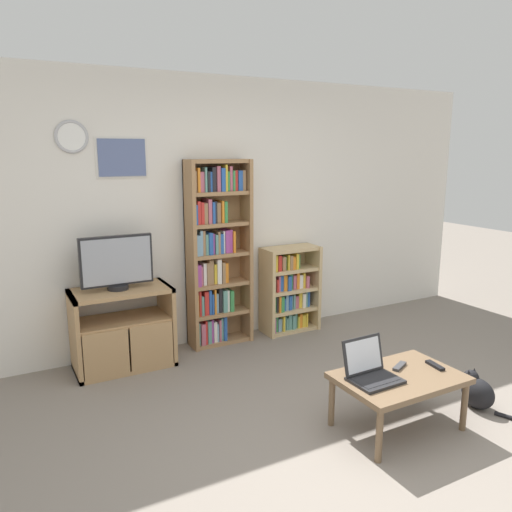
{
  "coord_description": "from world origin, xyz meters",
  "views": [
    {
      "loc": [
        -1.9,
        -2.11,
        1.9
      ],
      "look_at": [
        -0.05,
        1.31,
        1.08
      ],
      "focal_mm": 35.0,
      "sensor_mm": 36.0,
      "label": 1
    }
  ],
  "objects_px": {
    "remote_near_laptop": "(399,366)",
    "coffee_table": "(399,381)",
    "cat": "(477,391)",
    "tv_stand": "(123,329)",
    "television": "(117,263)",
    "bookshelf_short": "(287,291)",
    "bookshelf_tall": "(215,253)",
    "laptop": "(370,370)",
    "remote_far_from_laptop": "(435,365)"
  },
  "relations": [
    {
      "from": "bookshelf_short",
      "to": "bookshelf_tall",
      "type": "bearing_deg",
      "value": 178.09
    },
    {
      "from": "bookshelf_short",
      "to": "laptop",
      "type": "height_order",
      "value": "bookshelf_short"
    },
    {
      "from": "remote_near_laptop",
      "to": "cat",
      "type": "bearing_deg",
      "value": 50.16
    },
    {
      "from": "remote_near_laptop",
      "to": "coffee_table",
      "type": "bearing_deg",
      "value": -70.34
    },
    {
      "from": "cat",
      "to": "bookshelf_short",
      "type": "bearing_deg",
      "value": 98.91
    },
    {
      "from": "tv_stand",
      "to": "cat",
      "type": "height_order",
      "value": "tv_stand"
    },
    {
      "from": "tv_stand",
      "to": "television",
      "type": "height_order",
      "value": "television"
    },
    {
      "from": "television",
      "to": "remote_near_laptop",
      "type": "distance_m",
      "value": 2.44
    },
    {
      "from": "television",
      "to": "bookshelf_short",
      "type": "height_order",
      "value": "television"
    },
    {
      "from": "coffee_table",
      "to": "laptop",
      "type": "bearing_deg",
      "value": 165.24
    },
    {
      "from": "laptop",
      "to": "cat",
      "type": "distance_m",
      "value": 1.01
    },
    {
      "from": "tv_stand",
      "to": "laptop",
      "type": "xyz_separation_m",
      "value": [
        1.21,
        -1.84,
        0.1
      ]
    },
    {
      "from": "bookshelf_tall",
      "to": "tv_stand",
      "type": "bearing_deg",
      "value": -171.33
    },
    {
      "from": "remote_far_from_laptop",
      "to": "cat",
      "type": "height_order",
      "value": "remote_far_from_laptop"
    },
    {
      "from": "bookshelf_tall",
      "to": "remote_far_from_laptop",
      "type": "height_order",
      "value": "bookshelf_tall"
    },
    {
      "from": "coffee_table",
      "to": "remote_far_from_laptop",
      "type": "relative_size",
      "value": 5.15
    },
    {
      "from": "tv_stand",
      "to": "remote_far_from_laptop",
      "type": "relative_size",
      "value": 5.17
    },
    {
      "from": "remote_near_laptop",
      "to": "cat",
      "type": "xyz_separation_m",
      "value": [
        0.64,
        -0.16,
        -0.28
      ]
    },
    {
      "from": "bookshelf_short",
      "to": "coffee_table",
      "type": "xyz_separation_m",
      "value": [
        -0.35,
        -2.02,
        -0.09
      ]
    },
    {
      "from": "cat",
      "to": "bookshelf_tall",
      "type": "bearing_deg",
      "value": 117.96
    },
    {
      "from": "television",
      "to": "laptop",
      "type": "distance_m",
      "value": 2.28
    },
    {
      "from": "remote_far_from_laptop",
      "to": "laptop",
      "type": "bearing_deg",
      "value": -0.08
    },
    {
      "from": "remote_near_laptop",
      "to": "remote_far_from_laptop",
      "type": "distance_m",
      "value": 0.26
    },
    {
      "from": "tv_stand",
      "to": "bookshelf_short",
      "type": "xyz_separation_m",
      "value": [
        1.77,
        0.12,
        0.08
      ]
    },
    {
      "from": "coffee_table",
      "to": "bookshelf_short",
      "type": "bearing_deg",
      "value": 80.19
    },
    {
      "from": "television",
      "to": "bookshelf_tall",
      "type": "bearing_deg",
      "value": 7.76
    },
    {
      "from": "television",
      "to": "bookshelf_short",
      "type": "xyz_separation_m",
      "value": [
        1.79,
        0.11,
        -0.52
      ]
    },
    {
      "from": "laptop",
      "to": "remote_far_from_laptop",
      "type": "bearing_deg",
      "value": -9.25
    },
    {
      "from": "bookshelf_tall",
      "to": "cat",
      "type": "xyz_separation_m",
      "value": [
        1.2,
        -2.12,
        -0.8
      ]
    },
    {
      "from": "bookshelf_short",
      "to": "coffee_table",
      "type": "relative_size",
      "value": 1.07
    },
    {
      "from": "television",
      "to": "cat",
      "type": "height_order",
      "value": "television"
    },
    {
      "from": "television",
      "to": "bookshelf_tall",
      "type": "distance_m",
      "value": 0.99
    },
    {
      "from": "tv_stand",
      "to": "remote_near_laptop",
      "type": "bearing_deg",
      "value": -50.04
    },
    {
      "from": "laptop",
      "to": "remote_near_laptop",
      "type": "height_order",
      "value": "laptop"
    },
    {
      "from": "bookshelf_tall",
      "to": "remote_near_laptop",
      "type": "distance_m",
      "value": 2.1
    },
    {
      "from": "bookshelf_short",
      "to": "television",
      "type": "bearing_deg",
      "value": -176.6
    },
    {
      "from": "bookshelf_short",
      "to": "tv_stand",
      "type": "bearing_deg",
      "value": -176.14
    },
    {
      "from": "remote_near_laptop",
      "to": "tv_stand",
      "type": "bearing_deg",
      "value": -165.64
    },
    {
      "from": "tv_stand",
      "to": "cat",
      "type": "xyz_separation_m",
      "value": [
        2.16,
        -1.97,
        -0.23
      ]
    },
    {
      "from": "coffee_table",
      "to": "remote_far_from_laptop",
      "type": "height_order",
      "value": "remote_far_from_laptop"
    },
    {
      "from": "coffee_table",
      "to": "cat",
      "type": "distance_m",
      "value": 0.77
    },
    {
      "from": "remote_near_laptop",
      "to": "cat",
      "type": "relative_size",
      "value": 0.38
    },
    {
      "from": "television",
      "to": "coffee_table",
      "type": "bearing_deg",
      "value": -52.98
    },
    {
      "from": "cat",
      "to": "tv_stand",
      "type": "bearing_deg",
      "value": 136.07
    },
    {
      "from": "remote_near_laptop",
      "to": "cat",
      "type": "height_order",
      "value": "remote_near_laptop"
    },
    {
      "from": "laptop",
      "to": "cat",
      "type": "height_order",
      "value": "laptop"
    },
    {
      "from": "bookshelf_tall",
      "to": "laptop",
      "type": "bearing_deg",
      "value": -82.83
    },
    {
      "from": "tv_stand",
      "to": "coffee_table",
      "type": "xyz_separation_m",
      "value": [
        1.42,
        -1.9,
        -0.01
      ]
    },
    {
      "from": "tv_stand",
      "to": "remote_far_from_laptop",
      "type": "bearing_deg",
      "value": -47.68
    },
    {
      "from": "coffee_table",
      "to": "laptop",
      "type": "xyz_separation_m",
      "value": [
        -0.21,
        0.06,
        0.11
      ]
    }
  ]
}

